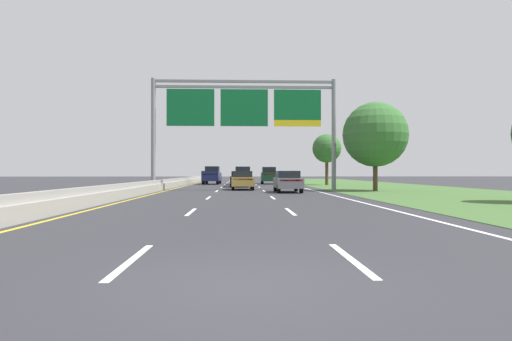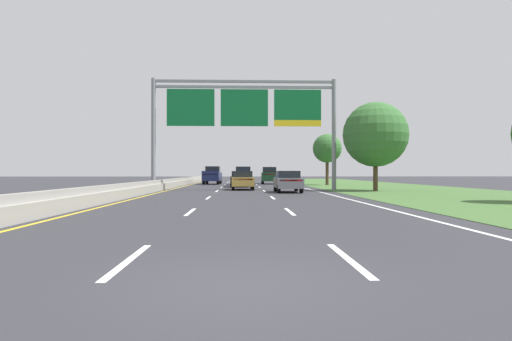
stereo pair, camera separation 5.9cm
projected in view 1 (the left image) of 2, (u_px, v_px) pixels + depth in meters
The scene contains 13 objects.
ground_plane at pixel (240, 188), 40.92m from camera, with size 220.00×220.00×0.00m, color #2B2B30.
lane_striping at pixel (240, 188), 40.46m from camera, with size 11.96×106.00×0.01m.
grass_verge_right at pixel (389, 188), 41.42m from camera, with size 14.00×110.00×0.02m, color #3D602D.
median_barrier_concrete at pixel (169, 184), 40.68m from camera, with size 0.60×110.00×0.85m.
overhead_sign_gantry at pixel (244, 112), 35.84m from camera, with size 15.06×0.42×9.09m.
pickup_truck_navy at pixel (212, 175), 54.35m from camera, with size 2.16×5.46×2.20m.
car_grey_right_lane_sedan at pixel (288, 181), 32.46m from camera, with size 1.82×4.40×1.57m.
car_gold_centre_lane_sedan at pixel (243, 180), 37.11m from camera, with size 1.87×4.42×1.57m.
car_blue_centre_lane_suv at pixel (242, 175), 51.34m from camera, with size 1.99×4.74×2.11m.
car_black_centre_lane_sedan at pixel (239, 179), 44.34m from camera, with size 1.95×4.45×1.57m.
car_darkgreen_right_lane_suv at pixel (269, 175), 55.25m from camera, with size 2.02×4.75×2.11m.
roadside_tree_mid at pixel (375, 135), 34.65m from camera, with size 5.08×5.08×6.97m.
roadside_tree_far at pixel (327, 149), 50.41m from camera, with size 3.29×3.29×5.85m.
Camera 1 is at (-0.03, -5.95, 1.48)m, focal length 31.01 mm.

